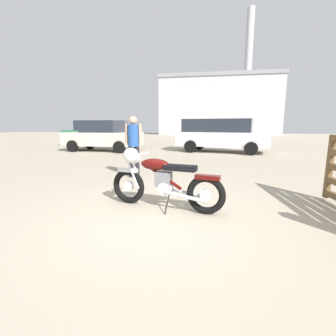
% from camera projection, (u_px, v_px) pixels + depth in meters
% --- Properties ---
extents(ground_plane, '(80.00, 80.00, 0.00)m').
position_uv_depth(ground_plane, '(163.00, 216.00, 3.74)').
color(ground_plane, tan).
extents(vintage_motorcycle, '(2.06, 0.73, 1.07)m').
position_uv_depth(vintage_motorcycle, '(161.00, 180.00, 4.03)').
color(vintage_motorcycle, black).
rests_on(vintage_motorcycle, ground_plane).
extents(bystander, '(0.46, 0.30, 1.66)m').
position_uv_depth(bystander, '(134.00, 140.00, 6.36)').
color(bystander, black).
rests_on(bystander, ground_plane).
extents(silver_sedan_mid, '(4.93, 2.56, 1.74)m').
position_uv_depth(silver_sedan_mid, '(100.00, 132.00, 16.97)').
color(silver_sedan_mid, black).
rests_on(silver_sedan_mid, ground_plane).
extents(dark_sedan_left, '(4.95, 2.62, 1.74)m').
position_uv_depth(dark_sedan_left, '(221.00, 134.00, 12.53)').
color(dark_sedan_left, black).
rests_on(dark_sedan_left, ground_plane).
extents(white_estate_far, '(4.24, 2.00, 1.67)m').
position_uv_depth(white_estate_far, '(103.00, 136.00, 13.12)').
color(white_estate_far, black).
rests_on(white_estate_far, ground_plane).
extents(industrial_building, '(17.95, 11.13, 18.63)m').
position_uv_depth(industrial_building, '(218.00, 106.00, 38.11)').
color(industrial_building, '#B2B2B7').
rests_on(industrial_building, ground_plane).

